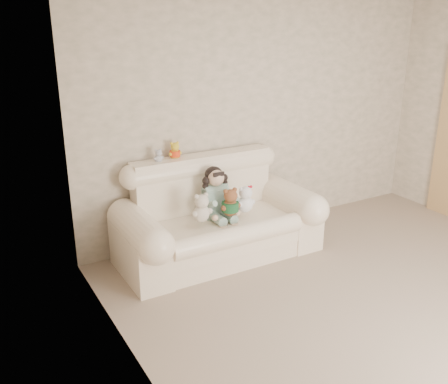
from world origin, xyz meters
TOP-DOWN VIEW (x-y plane):
  - floor at (0.00, 0.00)m, footprint 5.00×5.00m
  - wall_back at (0.00, 2.50)m, footprint 4.50×0.00m
  - wall_left at (-2.25, 0.00)m, footprint 0.00×5.00m
  - sofa at (-0.88, 2.00)m, footprint 2.10×0.95m
  - seated_child at (-0.88, 2.08)m, footprint 0.35×0.42m
  - brown_teddy at (-0.83, 1.86)m, footprint 0.27×0.24m
  - white_cat at (-0.65, 1.87)m, footprint 0.25×0.21m
  - cream_teddy at (-1.15, 1.86)m, footprint 0.25×0.20m
  - yellow_mini_bear at (-1.18, 2.39)m, footprint 0.16×0.13m
  - grey_mini_plush at (-1.38, 2.36)m, footprint 0.11×0.09m

SIDE VIEW (x-z plane):
  - floor at x=0.00m, z-range 0.00..0.00m
  - sofa at x=-0.88m, z-range 0.00..1.03m
  - white_cat at x=-0.65m, z-range 0.50..0.84m
  - cream_teddy at x=-1.15m, z-range 0.50..0.84m
  - brown_teddy at x=-0.83m, z-range 0.50..0.85m
  - seated_child at x=-0.88m, z-range 0.42..0.97m
  - grey_mini_plush at x=-1.38m, z-range 1.01..1.18m
  - yellow_mini_bear at x=-1.18m, z-range 1.01..1.23m
  - wall_back at x=0.00m, z-range -0.95..3.55m
  - wall_left at x=-2.25m, z-range -1.20..3.80m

